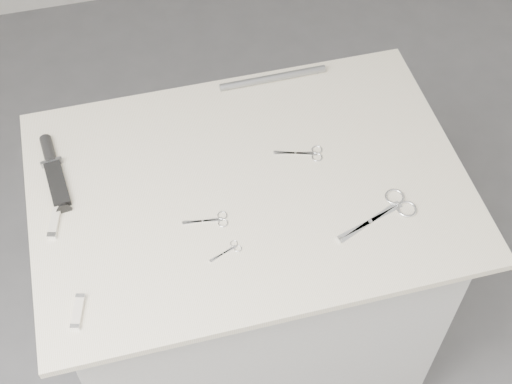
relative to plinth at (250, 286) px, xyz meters
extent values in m
cube|color=slate|center=(0.00, 0.00, -0.46)|extent=(4.00, 4.00, 0.01)
cube|color=beige|center=(0.00, 0.00, 0.00)|extent=(0.90, 0.60, 0.90)
cube|color=beige|center=(0.00, 0.00, 0.46)|extent=(1.00, 0.70, 0.02)
cube|color=silver|center=(0.23, -0.17, 0.47)|extent=(0.17, 0.09, 0.00)
cylinder|color=silver|center=(0.23, -0.17, 0.47)|extent=(0.01, 0.01, 0.00)
torus|color=silver|center=(0.31, -0.12, 0.47)|extent=(0.05, 0.05, 0.01)
torus|color=silver|center=(0.32, -0.16, 0.47)|extent=(0.05, 0.05, 0.01)
cube|color=silver|center=(-0.12, -0.08, 0.47)|extent=(0.09, 0.03, 0.00)
cylinder|color=silver|center=(-0.12, -0.08, 0.47)|extent=(0.00, 0.00, 0.00)
torus|color=silver|center=(-0.08, -0.07, 0.47)|extent=(0.02, 0.02, 0.00)
torus|color=silver|center=(-0.08, -0.09, 0.47)|extent=(0.02, 0.02, 0.00)
cube|color=silver|center=(0.13, 0.06, 0.47)|extent=(0.10, 0.04, 0.00)
cylinder|color=silver|center=(0.13, 0.06, 0.47)|extent=(0.01, 0.01, 0.00)
torus|color=silver|center=(0.18, 0.06, 0.47)|extent=(0.03, 0.03, 0.00)
torus|color=silver|center=(0.18, 0.04, 0.47)|extent=(0.03, 0.03, 0.00)
cube|color=silver|center=(-0.10, -0.17, 0.47)|extent=(0.06, 0.03, 0.00)
cylinder|color=silver|center=(-0.10, -0.17, 0.47)|extent=(0.00, 0.00, 0.00)
torus|color=silver|center=(-0.07, -0.15, 0.47)|extent=(0.02, 0.02, 0.00)
torus|color=silver|center=(-0.07, -0.17, 0.47)|extent=(0.02, 0.02, 0.00)
cube|color=black|center=(-0.43, 0.10, 0.48)|extent=(0.05, 0.14, 0.02)
cube|color=gray|center=(-0.43, 0.17, 0.48)|extent=(0.05, 0.01, 0.02)
cylinder|color=black|center=(-0.44, 0.21, 0.48)|extent=(0.04, 0.08, 0.03)
cube|color=beige|center=(-0.44, 0.01, 0.48)|extent=(0.04, 0.10, 0.01)
cube|color=silver|center=(-0.43, 0.05, 0.48)|extent=(0.02, 0.02, 0.01)
cube|color=silver|center=(-0.45, -0.04, 0.48)|extent=(0.02, 0.02, 0.01)
cube|color=beige|center=(-0.41, -0.24, 0.47)|extent=(0.04, 0.08, 0.01)
cube|color=silver|center=(-0.40, -0.20, 0.48)|extent=(0.02, 0.01, 0.01)
cube|color=silver|center=(-0.42, -0.27, 0.48)|extent=(0.02, 0.01, 0.01)
cylinder|color=gray|center=(0.14, 0.31, 0.48)|extent=(0.28, 0.02, 0.02)
camera|label=1|loc=(-0.23, -0.98, 1.76)|focal=50.00mm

